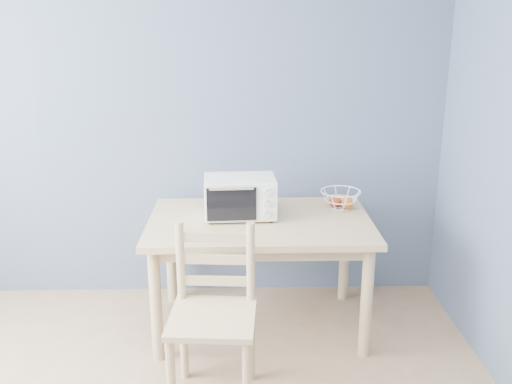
{
  "coord_description": "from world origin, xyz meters",
  "views": [
    {
      "loc": [
        0.58,
        -1.68,
        1.96
      ],
      "look_at": [
        0.67,
        1.7,
        0.93
      ],
      "focal_mm": 40.0,
      "sensor_mm": 36.0,
      "label": 1
    }
  ],
  "objects_px": {
    "toaster_oven": "(237,196)",
    "dining_chair": "(213,318)",
    "fruit_basket": "(340,199)",
    "dining_table": "(260,234)"
  },
  "relations": [
    {
      "from": "fruit_basket",
      "to": "dining_chair",
      "type": "relative_size",
      "value": 0.32
    },
    {
      "from": "fruit_basket",
      "to": "dining_chair",
      "type": "xyz_separation_m",
      "value": [
        -0.81,
        -0.92,
        -0.35
      ]
    },
    {
      "from": "toaster_oven",
      "to": "dining_chair",
      "type": "distance_m",
      "value": 0.88
    },
    {
      "from": "dining_table",
      "to": "dining_chair",
      "type": "distance_m",
      "value": 0.79
    },
    {
      "from": "toaster_oven",
      "to": "fruit_basket",
      "type": "distance_m",
      "value": 0.7
    },
    {
      "from": "fruit_basket",
      "to": "dining_chair",
      "type": "distance_m",
      "value": 1.28
    },
    {
      "from": "dining_table",
      "to": "toaster_oven",
      "type": "distance_m",
      "value": 0.28
    },
    {
      "from": "fruit_basket",
      "to": "dining_table",
      "type": "bearing_deg",
      "value": -159.32
    },
    {
      "from": "dining_table",
      "to": "fruit_basket",
      "type": "distance_m",
      "value": 0.6
    },
    {
      "from": "dining_table",
      "to": "dining_chair",
      "type": "relative_size",
      "value": 1.49
    }
  ]
}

